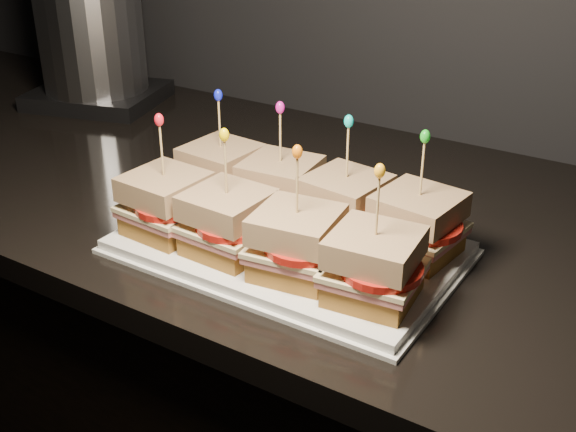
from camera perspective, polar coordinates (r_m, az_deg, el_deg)
The scene contains 63 objects.
cabinet at distance 1.41m, azimuth -2.55°, elevation -15.38°, with size 2.35×0.69×0.88m, color black.
granite_slab at distance 1.16m, azimuth -3.01°, elevation 1.77°, with size 2.39×0.73×0.04m, color black.
platter at distance 0.94m, azimuth 0.00°, elevation -2.50°, with size 0.42×0.26×0.02m, color white.
platter_rim at distance 0.94m, azimuth 0.00°, elevation -2.82°, with size 0.43×0.27×0.01m, color white.
sandwich_0_bread_bot at distance 1.05m, azimuth -5.20°, elevation 2.04°, with size 0.09×0.09×0.03m, color brown.
sandwich_0_ham at distance 1.05m, azimuth -5.24°, elevation 2.88°, with size 0.10×0.10×0.01m, color #B85251.
sandwich_0_cheese at distance 1.04m, azimuth -5.25°, elevation 3.23°, with size 0.10×0.10×0.01m, color beige.
sandwich_0_tomato at distance 1.03m, azimuth -4.94°, elevation 3.36°, with size 0.09×0.09×0.01m, color red.
sandwich_0_bread_top at distance 1.03m, azimuth -5.32°, elevation 4.66°, with size 0.09×0.09×0.03m, color brown.
sandwich_0_pick at distance 1.02m, azimuth -5.43°, elevation 7.06°, with size 0.00×0.00×0.09m, color tan.
sandwich_0_frill at distance 1.00m, azimuth -5.54°, elevation 9.49°, with size 0.01×0.01×0.02m, color #111BD3.
sandwich_1_bread_bot at distance 1.00m, azimuth -0.59°, elevation 0.77°, with size 0.09×0.09×0.03m, color brown.
sandwich_1_ham at distance 0.99m, azimuth -0.59°, elevation 1.64°, with size 0.10×0.10×0.01m, color #B85251.
sandwich_1_cheese at distance 0.99m, azimuth -0.60°, elevation 2.01°, with size 0.10×0.10×0.01m, color beige.
sandwich_1_tomato at distance 0.98m, azimuth -0.20°, elevation 2.13°, with size 0.09×0.09×0.01m, color red.
sandwich_1_bread_top at distance 0.98m, azimuth -0.60°, elevation 3.50°, with size 0.09×0.09×0.03m, color brown.
sandwich_1_pick at distance 0.96m, azimuth -0.62°, elevation 6.02°, with size 0.00×0.00×0.09m, color tan.
sandwich_1_frill at distance 0.95m, azimuth -0.63°, elevation 8.57°, with size 0.01×0.01×0.02m, color #CA1293.
sandwich_2_bread_bot at distance 0.95m, azimuth 4.50°, elevation -0.65°, with size 0.09×0.09×0.03m, color brown.
sandwich_2_ham at distance 0.95m, azimuth 4.53°, elevation 0.26°, with size 0.10×0.10×0.01m, color #B85251.
sandwich_2_cheese at distance 0.94m, azimuth 4.55°, elevation 0.64°, with size 0.10×0.10×0.01m, color beige.
sandwich_2_tomato at distance 0.93m, azimuth 5.04°, elevation 0.74°, with size 0.09×0.09×0.01m, color red.
sandwich_2_bread_top at distance 0.93m, azimuth 4.61°, elevation 2.19°, with size 0.09×0.09×0.03m, color brown.
sandwich_2_pick at distance 0.91m, azimuth 4.71°, elevation 4.81°, with size 0.00×0.00×0.09m, color tan.
sandwich_2_frill at distance 0.90m, azimuth 4.82°, elevation 7.48°, with size 0.01×0.01×0.02m, color #08C2BB.
sandwich_3_bread_bot at distance 0.92m, azimuth 10.04°, elevation -2.18°, with size 0.09×0.09×0.03m, color brown.
sandwich_3_ham at distance 0.91m, azimuth 10.12°, elevation -1.25°, with size 0.10×0.10×0.01m, color #B85251.
sandwich_3_cheese at distance 0.91m, azimuth 10.15°, elevation -0.86°, with size 0.10×0.10×0.01m, color beige.
sandwich_3_tomato at distance 0.90m, azimuth 10.75°, elevation -0.77°, with size 0.09×0.09×0.01m, color red.
sandwich_3_bread_top at distance 0.89m, azimuth 10.30°, elevation 0.73°, with size 0.09×0.09×0.03m, color brown.
sandwich_3_pick at distance 0.88m, azimuth 10.54°, elevation 3.44°, with size 0.00×0.00×0.09m, color tan.
sandwich_3_frill at distance 0.86m, azimuth 10.79°, elevation 6.19°, with size 0.01×0.01×0.02m, color green.
sandwich_4_bread_bot at distance 0.97m, azimuth -9.49°, elevation -0.49°, with size 0.09×0.09×0.03m, color brown.
sandwich_4_ham at distance 0.96m, azimuth -9.57°, elevation 0.40°, with size 0.10×0.10×0.01m, color #B85251.
sandwich_4_cheese at distance 0.96m, azimuth -9.60°, elevation 0.77°, with size 0.10×0.10×0.01m, color beige.
sandwich_4_tomato at distance 0.94m, azimuth -9.32°, elevation 0.88°, with size 0.09×0.09×0.01m, color red.
sandwich_4_bread_top at distance 0.95m, azimuth -9.72°, elevation 2.30°, with size 0.09×0.09×0.03m, color brown.
sandwich_4_pick at distance 0.93m, azimuth -9.94°, elevation 4.88°, with size 0.00×0.00×0.09m, color tan.
sandwich_4_frill at distance 0.91m, azimuth -10.16°, elevation 7.50°, with size 0.01×0.01×0.02m, color red.
sandwich_5_bread_bot at distance 0.91m, azimuth -4.71°, elevation -2.04°, with size 0.09×0.09×0.03m, color brown.
sandwich_5_ham at distance 0.90m, azimuth -4.75°, elevation -1.11°, with size 0.10×0.10×0.01m, color #B85251.
sandwich_5_cheese at distance 0.90m, azimuth -4.76°, elevation -0.71°, with size 0.10×0.10×0.01m, color beige.
sandwich_5_tomato at distance 0.89m, azimuth -4.39°, elevation -0.62°, with size 0.09×0.09×0.01m, color red.
sandwich_5_bread_top at distance 0.89m, azimuth -4.83°, elevation 0.89°, with size 0.09×0.09×0.03m, color brown.
sandwich_5_pick at distance 0.87m, azimuth -4.95°, elevation 3.62°, with size 0.00×0.00×0.09m, color tan.
sandwich_5_frill at distance 0.85m, azimuth -5.06°, elevation 6.41°, with size 0.01×0.01×0.02m, color #FED501.
sandwich_6_bread_bot at distance 0.86m, azimuth 0.68°, elevation -3.76°, with size 0.09×0.09×0.03m, color brown.
sandwich_6_ham at distance 0.85m, azimuth 0.69°, elevation -2.79°, with size 0.10×0.10×0.01m, color #B85251.
sandwich_6_cheese at distance 0.85m, azimuth 0.69°, elevation -2.38°, with size 0.10×0.10×0.01m, color beige.
sandwich_6_tomato at distance 0.84m, azimuth 1.18°, elevation -2.31°, with size 0.09×0.09×0.01m, color red.
sandwich_6_bread_top at distance 0.84m, azimuth 0.70°, elevation -0.71°, with size 0.09×0.09×0.03m, color brown.
sandwich_6_pick at distance 0.82m, azimuth 0.72°, elevation 2.16°, with size 0.00×0.00×0.09m, color tan.
sandwich_6_frill at distance 0.80m, azimuth 0.74°, elevation 5.10°, with size 0.01×0.01×0.02m, color orange.
sandwich_7_bread_bot at distance 0.82m, azimuth 6.70°, elevation -5.64°, with size 0.09×0.09×0.03m, color brown.
sandwich_7_ham at distance 0.81m, azimuth 6.76°, elevation -4.64°, with size 0.10×0.10×0.01m, color #B85251.
sandwich_7_cheese at distance 0.81m, azimuth 6.78°, elevation -4.21°, with size 0.10×0.10×0.01m, color beige.
sandwich_7_tomato at distance 0.80m, azimuth 7.40°, elevation -4.17°, with size 0.09×0.09×0.01m, color red.
sandwich_7_bread_top at distance 0.80m, azimuth 6.89°, elevation -2.48°, with size 0.09×0.09×0.03m, color brown.
sandwich_7_pick at distance 0.77m, azimuth 7.08°, elevation 0.49°, with size 0.00×0.00×0.09m, color tan.
sandwich_7_frill at distance 0.76m, azimuth 7.26°, elevation 3.56°, with size 0.01×0.01×0.02m, color #FCA418.
appliance_base at distance 1.58m, azimuth -14.75°, elevation 9.19°, with size 0.25×0.21×0.03m, color #262628.
appliance_body at distance 1.54m, azimuth -15.41°, elevation 14.56°, with size 0.21×0.21×0.27m, color silver.
appliance at distance 1.55m, azimuth -15.39°, elevation 14.37°, with size 0.25×0.21×0.32m, color silver, non-canonical shape.
Camera 1 is at (1.37, 0.79, 1.39)m, focal length 45.00 mm.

